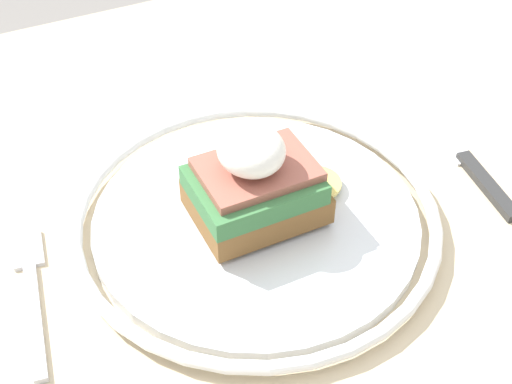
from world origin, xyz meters
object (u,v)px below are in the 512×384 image
object	(u,v)px
plate	(256,218)
knife	(467,162)
sandwich	(255,183)
fork	(32,291)

from	to	relation	value
plate	knife	bearing A→B (deg)	-3.96
plate	sandwich	size ratio (longest dim) A/B	2.27
knife	plate	bearing A→B (deg)	176.04
fork	knife	world-z (taller)	knife
plate	knife	xyz separation A→B (m)	(0.19, -0.01, -0.01)
plate	fork	distance (m)	0.17
plate	fork	size ratio (longest dim) A/B	2.06
sandwich	fork	size ratio (longest dim) A/B	0.91
sandwich	knife	distance (m)	0.20
plate	knife	distance (m)	0.19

